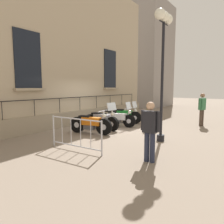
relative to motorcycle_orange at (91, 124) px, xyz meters
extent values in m
plane|color=gray|center=(-0.15, 1.51, -0.43)|extent=(60.00, 60.00, 0.00)
cube|color=tan|center=(-2.52, 1.51, 3.68)|extent=(0.60, 13.31, 8.21)
cube|color=gray|center=(-2.14, 1.51, -0.05)|extent=(0.20, 13.31, 0.75)
cube|color=black|center=(-2.20, 4.44, 2.73)|extent=(0.06, 1.24, 2.39)
cube|color=tan|center=(-2.12, 4.44, 1.48)|extent=(0.24, 1.44, 0.10)
cube|color=black|center=(-2.20, -1.41, 2.73)|extent=(0.06, 1.24, 2.39)
cube|color=tan|center=(-2.12, -1.41, 1.48)|extent=(0.24, 1.44, 0.10)
cube|color=black|center=(-2.10, 1.51, 1.03)|extent=(0.03, 11.18, 0.03)
cylinder|color=black|center=(-2.10, -2.68, 0.68)|extent=(0.02, 0.02, 0.71)
cylinder|color=black|center=(-2.10, -1.28, 0.68)|extent=(0.02, 0.02, 0.71)
cylinder|color=black|center=(-2.10, 0.12, 0.68)|extent=(0.02, 0.02, 0.71)
cylinder|color=black|center=(-2.10, 1.51, 0.68)|extent=(0.02, 0.02, 0.71)
cylinder|color=black|center=(-2.10, 2.91, 0.68)|extent=(0.02, 0.02, 0.71)
cylinder|color=black|center=(-2.10, 4.31, 0.68)|extent=(0.02, 0.02, 0.71)
cylinder|color=black|center=(-2.10, 5.71, 0.68)|extent=(0.02, 0.02, 0.71)
cylinder|color=black|center=(-2.10, 7.10, 0.68)|extent=(0.02, 0.02, 0.71)
cylinder|color=black|center=(0.63, 0.13, -0.08)|extent=(0.71, 0.28, 0.70)
cylinder|color=silver|center=(0.63, 0.13, -0.08)|extent=(0.27, 0.20, 0.24)
cylinder|color=black|center=(-0.65, -0.14, -0.08)|extent=(0.71, 0.28, 0.70)
cylinder|color=silver|center=(-0.65, -0.14, -0.08)|extent=(0.27, 0.20, 0.24)
cube|color=orange|center=(0.04, 0.01, 0.13)|extent=(0.87, 0.46, 0.33)
cube|color=#4C4C51|center=(-0.06, -0.02, -0.11)|extent=(0.53, 0.33, 0.24)
cube|color=black|center=(-0.29, -0.07, 0.30)|extent=(0.51, 0.35, 0.10)
cylinder|color=silver|center=(0.58, 0.12, 0.25)|extent=(0.17, 0.09, 0.67)
cylinder|color=silver|center=(0.53, 0.11, 0.58)|extent=(0.17, 0.62, 0.04)
sphere|color=white|center=(0.65, 0.14, 0.40)|extent=(0.16, 0.16, 0.16)
cylinder|color=silver|center=(-0.24, 0.10, -0.24)|extent=(0.74, 0.24, 0.08)
cylinder|color=black|center=(0.46, 0.97, -0.10)|extent=(0.67, 0.19, 0.66)
cylinder|color=silver|center=(0.46, 0.97, -0.10)|extent=(0.24, 0.18, 0.23)
cylinder|color=black|center=(-0.94, 1.05, -0.10)|extent=(0.67, 0.19, 0.66)
cylinder|color=silver|center=(-0.94, 1.05, -0.10)|extent=(0.24, 0.18, 0.23)
cube|color=#B2B2BC|center=(-0.19, 1.01, 0.12)|extent=(0.82, 0.37, 0.36)
cube|color=#4C4C51|center=(-0.29, 1.01, -0.13)|extent=(0.50, 0.28, 0.23)
cube|color=black|center=(-0.52, 1.03, 0.30)|extent=(0.47, 0.31, 0.10)
cylinder|color=silver|center=(0.41, 0.98, 0.23)|extent=(0.16, 0.07, 0.66)
cylinder|color=silver|center=(0.36, 0.98, 0.55)|extent=(0.07, 0.71, 0.04)
sphere|color=white|center=(0.48, 0.97, 0.37)|extent=(0.16, 0.16, 0.16)
cylinder|color=silver|center=(-0.43, 1.20, -0.25)|extent=(0.73, 0.12, 0.08)
cube|color=silver|center=(0.42, 0.98, 0.70)|extent=(0.15, 0.59, 0.36)
cylinder|color=black|center=(0.63, 2.17, -0.10)|extent=(0.66, 0.21, 0.65)
cylinder|color=silver|center=(0.63, 2.17, -0.10)|extent=(0.25, 0.17, 0.23)
cylinder|color=black|center=(-0.78, 1.94, -0.10)|extent=(0.66, 0.21, 0.65)
cylinder|color=silver|center=(-0.78, 1.94, -0.10)|extent=(0.25, 0.17, 0.23)
cube|color=silver|center=(-0.03, 2.06, 0.09)|extent=(1.02, 0.45, 0.31)
cube|color=#4C4C51|center=(-0.13, 2.05, -0.14)|extent=(0.62, 0.33, 0.23)
cube|color=black|center=(-0.42, 2.00, 0.35)|extent=(0.59, 0.35, 0.10)
cylinder|color=silver|center=(0.58, 2.16, 0.21)|extent=(0.17, 0.08, 0.63)
cylinder|color=silver|center=(0.53, 2.15, 0.51)|extent=(0.14, 0.66, 0.04)
sphere|color=white|center=(0.65, 2.17, 0.33)|extent=(0.16, 0.16, 0.16)
cylinder|color=silver|center=(-0.35, 2.18, -0.25)|extent=(0.89, 0.22, 0.08)
cube|color=silver|center=(0.59, 2.16, 0.66)|extent=(0.21, 0.55, 0.36)
cylinder|color=black|center=(0.39, 3.21, -0.09)|extent=(0.69, 0.24, 0.68)
cylinder|color=silver|center=(0.39, 3.21, -0.09)|extent=(0.26, 0.19, 0.24)
cylinder|color=black|center=(-0.95, 3.00, -0.09)|extent=(0.69, 0.24, 0.68)
cylinder|color=silver|center=(-0.95, 3.00, -0.09)|extent=(0.26, 0.19, 0.24)
cube|color=#1E842D|center=(-0.23, 3.11, 0.11)|extent=(0.89, 0.43, 0.32)
cube|color=#4C4C51|center=(-0.33, 3.10, -0.12)|extent=(0.54, 0.32, 0.24)
cube|color=black|center=(-0.57, 3.06, 0.29)|extent=(0.51, 0.35, 0.10)
cylinder|color=silver|center=(0.34, 3.20, 0.20)|extent=(0.17, 0.08, 0.58)
cylinder|color=silver|center=(0.29, 3.19, 0.48)|extent=(0.14, 0.68, 0.04)
sphere|color=white|center=(0.41, 3.21, 0.30)|extent=(0.16, 0.16, 0.16)
cylinder|color=silver|center=(-0.52, 3.24, -0.24)|extent=(0.77, 0.20, 0.08)
cube|color=silver|center=(0.35, 3.20, 0.63)|extent=(0.21, 0.57, 0.36)
cylinder|color=black|center=(2.93, 0.61, -0.31)|extent=(0.28, 0.28, 0.24)
cylinder|color=black|center=(2.93, 0.61, 1.77)|extent=(0.10, 0.10, 4.39)
sphere|color=white|center=(2.93, 0.61, 4.02)|extent=(0.37, 0.37, 0.37)
cylinder|color=black|center=(2.93, 0.44, 3.81)|extent=(0.04, 0.35, 0.04)
sphere|color=white|center=(2.93, 0.26, 4.02)|extent=(0.37, 0.37, 0.37)
cylinder|color=black|center=(2.93, 0.79, 3.81)|extent=(0.04, 0.35, 0.04)
sphere|color=white|center=(2.93, 0.96, 4.02)|extent=(0.37, 0.37, 0.37)
cylinder|color=#B7B7BF|center=(0.21, -2.13, 0.10)|extent=(0.05, 0.05, 1.05)
cylinder|color=#B7B7BF|center=(2.21, -2.01, 0.10)|extent=(0.05, 0.05, 1.05)
cylinder|color=#B7B7BF|center=(1.21, -2.07, 0.59)|extent=(1.99, 0.16, 0.04)
cylinder|color=#B7B7BF|center=(1.21, -2.07, -0.28)|extent=(1.99, 0.16, 0.04)
cylinder|color=#B7B7BF|center=(0.61, -2.11, 0.17)|extent=(0.02, 0.02, 0.87)
cylinder|color=#B7B7BF|center=(1.01, -2.08, 0.17)|extent=(0.02, 0.02, 0.87)
cylinder|color=#B7B7BF|center=(1.41, -2.06, 0.17)|extent=(0.02, 0.02, 0.87)
cylinder|color=#B7B7BF|center=(1.81, -2.03, 0.17)|extent=(0.02, 0.02, 0.87)
cylinder|color=brown|center=(1.58, 2.33, 0.06)|extent=(0.23, 0.23, 0.98)
sphere|color=brown|center=(1.58, 2.33, 0.60)|extent=(0.21, 0.21, 0.21)
cylinder|color=#47382D|center=(3.47, 4.80, -0.01)|extent=(0.14, 0.14, 0.84)
cylinder|color=#47382D|center=(3.43, 4.64, -0.01)|extent=(0.14, 0.14, 0.84)
cube|color=#337247|center=(3.45, 4.72, 0.71)|extent=(0.31, 0.41, 0.59)
sphere|color=#8C664C|center=(3.45, 4.72, 1.15)|extent=(0.23, 0.23, 0.23)
cylinder|color=#337247|center=(3.51, 4.93, 0.74)|extent=(0.09, 0.09, 0.56)
cylinder|color=#337247|center=(3.39, 4.51, 0.74)|extent=(0.09, 0.09, 0.56)
cylinder|color=#23283D|center=(3.46, -1.63, -0.02)|extent=(0.14, 0.14, 0.81)
cylinder|color=#23283D|center=(3.62, -1.63, -0.02)|extent=(0.14, 0.14, 0.81)
cube|color=black|center=(3.54, -1.63, 0.67)|extent=(0.37, 0.23, 0.57)
sphere|color=tan|center=(3.54, -1.63, 1.09)|extent=(0.22, 0.22, 0.22)
cylinder|color=black|center=(3.33, -1.63, 0.69)|extent=(0.09, 0.09, 0.54)
cylinder|color=black|center=(3.76, -1.62, 0.69)|extent=(0.09, 0.09, 0.54)
cube|color=gray|center=(-4.21, 13.44, 4.69)|extent=(4.32, 5.26, 10.23)
camera|label=1|loc=(5.89, -6.63, 1.59)|focal=33.43mm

